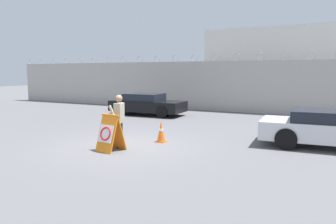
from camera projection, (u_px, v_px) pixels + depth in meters
name	position (u px, v px, depth m)	size (l,w,h in m)	color
ground_plane	(123.00, 146.00, 11.12)	(90.00, 90.00, 0.00)	#5B5B5E
perimeter_wall	(225.00, 86.00, 20.74)	(36.00, 0.30, 3.63)	#ADA8A0
building_block	(279.00, 69.00, 23.92)	(9.06, 6.71, 5.39)	silver
barricade_sign	(110.00, 133.00, 10.37)	(0.75, 0.84, 1.18)	orange
security_guard	(119.00, 118.00, 10.80)	(0.37, 0.68, 1.75)	#232838
traffic_cone_near	(161.00, 132.00, 11.75)	(0.35, 0.35, 0.76)	orange
traffic_cone_mid	(108.00, 128.00, 12.39)	(0.34, 0.34, 0.78)	orange
parked_car_front_coupe	(147.00, 104.00, 19.02)	(4.38, 2.06, 1.25)	black
parked_car_far_side	(333.00, 129.00, 10.80)	(4.80, 2.24, 1.24)	black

